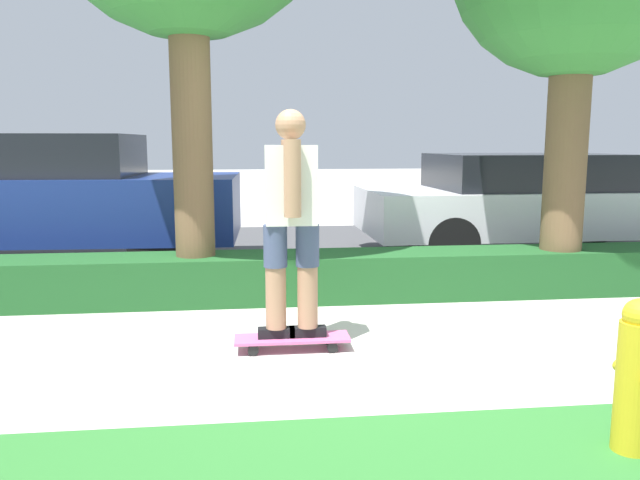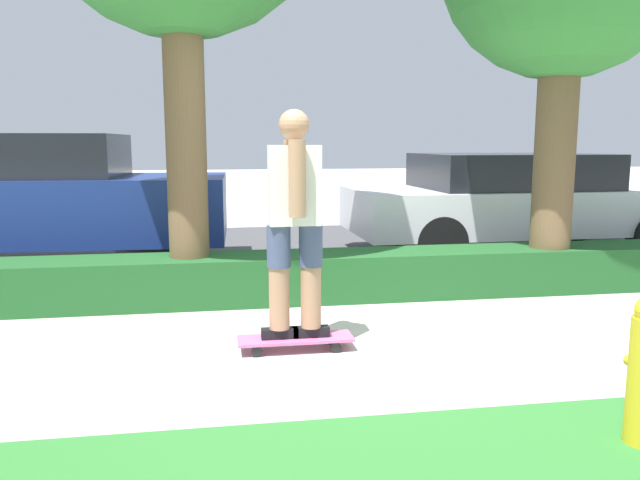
# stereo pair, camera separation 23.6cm
# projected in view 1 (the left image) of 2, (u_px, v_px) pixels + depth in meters

# --- Properties ---
(ground_plane) EXTENTS (60.00, 60.00, 0.00)m
(ground_plane) POSITION_uv_depth(u_px,v_px,m) (354.00, 355.00, 4.34)
(ground_plane) COLOR #BCB7AD
(street_asphalt) EXTENTS (13.10, 5.00, 0.01)m
(street_asphalt) POSITION_uv_depth(u_px,v_px,m) (302.00, 251.00, 8.46)
(street_asphalt) COLOR #474749
(street_asphalt) RESTS_ON ground_plane
(hedge_row) EXTENTS (13.10, 0.60, 0.43)m
(hedge_row) POSITION_uv_depth(u_px,v_px,m) (326.00, 276.00, 5.88)
(hedge_row) COLOR #1E5123
(hedge_row) RESTS_ON ground_plane
(skateboard) EXTENTS (0.82, 0.24, 0.10)m
(skateboard) POSITION_uv_depth(u_px,v_px,m) (292.00, 339.00, 4.43)
(skateboard) COLOR #DB5B93
(skateboard) RESTS_ON ground_plane
(skater_person) EXTENTS (0.48, 0.41, 1.59)m
(skater_person) POSITION_uv_depth(u_px,v_px,m) (291.00, 219.00, 4.29)
(skater_person) COLOR black
(skater_person) RESTS_ON skateboard
(parked_car_front) EXTENTS (4.46, 1.88, 1.56)m
(parked_car_front) POSITION_uv_depth(u_px,v_px,m) (47.00, 197.00, 7.35)
(parked_car_front) COLOR navy
(parked_car_front) RESTS_ON ground_plane
(parked_car_middle) EXTENTS (4.49, 1.92, 1.31)m
(parked_car_middle) POSITION_uv_depth(u_px,v_px,m) (532.00, 201.00, 8.13)
(parked_car_middle) COLOR silver
(parked_car_middle) RESTS_ON ground_plane
(fire_hydrant) EXTENTS (0.17, 0.28, 0.75)m
(fire_hydrant) POSITION_uv_depth(u_px,v_px,m) (635.00, 376.00, 2.92)
(fire_hydrant) COLOR gold
(fire_hydrant) RESTS_ON ground_plane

